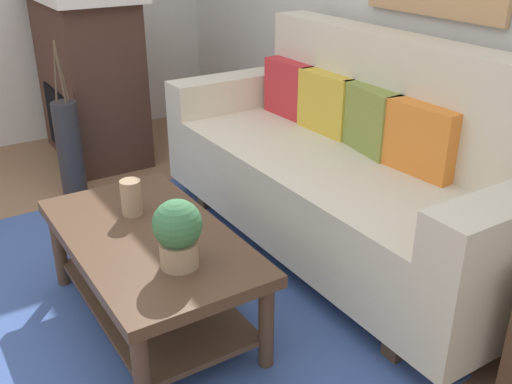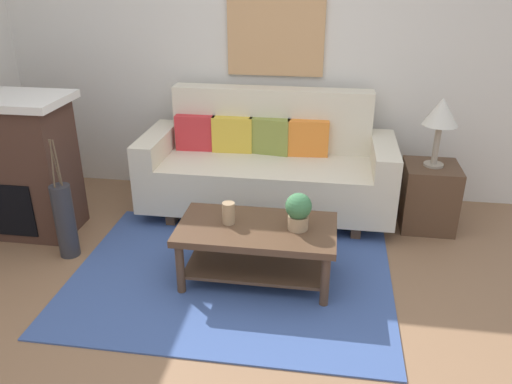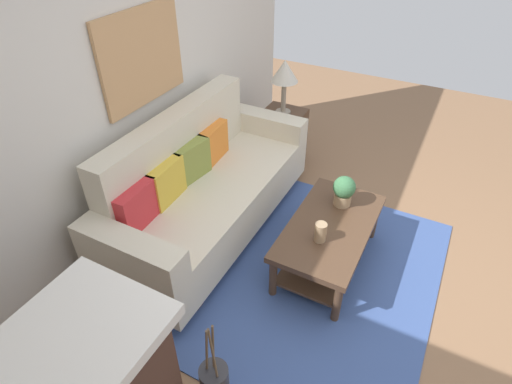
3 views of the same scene
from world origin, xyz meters
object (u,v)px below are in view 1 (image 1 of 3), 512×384
tabletop_vase (131,198)px  potted_plant_tabletop (178,232)px  floor_vase (70,149)px  throw_pillow_mustard (327,103)px  throw_pillow_olive (370,119)px  throw_pillow_orange (422,139)px  throw_pillow_crimson (291,89)px  fireplace (90,75)px  coffee_table (150,259)px  couch (347,171)px

tabletop_vase → potted_plant_tabletop: 0.49m
potted_plant_tabletop → floor_vase: (-1.78, 0.10, -0.28)m
throw_pillow_mustard → throw_pillow_olive: (0.34, 0.00, 0.00)m
throw_pillow_orange → tabletop_vase: throw_pillow_orange is taller
throw_pillow_crimson → throw_pillow_orange: 1.02m
throw_pillow_orange → fireplace: (-2.34, -0.77, -0.09)m
throw_pillow_mustard → throw_pillow_orange: 0.68m
throw_pillow_olive → floor_vase: (-1.43, -1.12, -0.39)m
throw_pillow_orange → potted_plant_tabletop: throw_pillow_orange is taller
throw_pillow_crimson → floor_vase: size_ratio=0.61×
throw_pillow_orange → floor_vase: (-1.77, -1.12, -0.39)m
throw_pillow_olive → throw_pillow_mustard: bearing=180.0°
throw_pillow_mustard → throw_pillow_orange: same height
tabletop_vase → fireplace: 1.92m
fireplace → tabletop_vase: bearing=-13.2°
throw_pillow_mustard → potted_plant_tabletop: (0.69, -1.22, -0.11)m
throw_pillow_olive → throw_pillow_orange: size_ratio=1.00×
coffee_table → fireplace: size_ratio=0.95×
throw_pillow_crimson → throw_pillow_olive: same height
tabletop_vase → throw_pillow_mustard: bearing=99.6°
tabletop_vase → potted_plant_tabletop: (0.48, -0.01, 0.06)m
floor_vase → throw_pillow_mustard: bearing=45.7°
tabletop_vase → fireplace: size_ratio=0.13×
floor_vase → throw_pillow_orange: bearing=32.3°
throw_pillow_crimson → tabletop_vase: throw_pillow_crimson is taller
throw_pillow_olive → fireplace: size_ratio=0.31×
throw_pillow_orange → potted_plant_tabletop: size_ratio=1.37×
couch → throw_pillow_mustard: (-0.34, 0.13, 0.25)m
throw_pillow_mustard → floor_vase: size_ratio=0.61×
couch → coffee_table: (0.07, -1.10, -0.12)m
throw_pillow_olive → coffee_table: throw_pillow_olive is taller
coffee_table → throw_pillow_olive: bearing=93.1°
couch → floor_vase: (-1.43, -0.99, -0.14)m
throw_pillow_olive → potted_plant_tabletop: 1.27m
coffee_table → throw_pillow_crimson: bearing=121.3°
throw_pillow_orange → fireplace: size_ratio=0.31×
throw_pillow_crimson → throw_pillow_mustard: same height
throw_pillow_mustard → throw_pillow_olive: same height
throw_pillow_crimson → throw_pillow_olive: (0.68, 0.00, 0.00)m
potted_plant_tabletop → fireplace: (-2.35, 0.45, 0.02)m
couch → fireplace: fireplace is taller
throw_pillow_crimson → potted_plant_tabletop: size_ratio=1.37×
throw_pillow_crimson → throw_pillow_orange: (1.02, 0.00, 0.00)m
potted_plant_tabletop → fireplace: fireplace is taller
tabletop_vase → floor_vase: size_ratio=0.26×
fireplace → throw_pillow_crimson: bearing=30.2°
couch → throw_pillow_crimson: size_ratio=6.06×
potted_plant_tabletop → throw_pillow_mustard: bearing=119.4°
couch → throw_pillow_orange: size_ratio=6.06×
couch → tabletop_vase: size_ratio=13.99×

